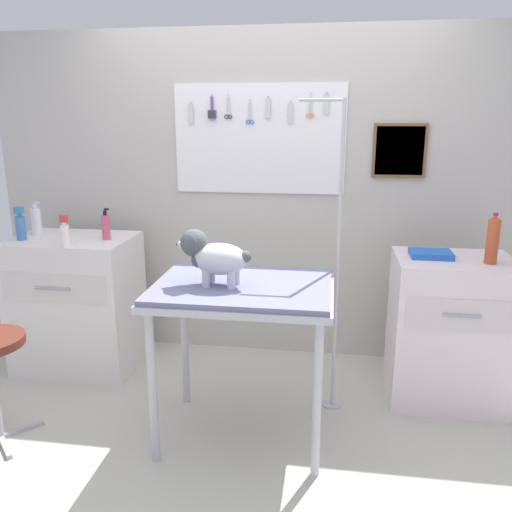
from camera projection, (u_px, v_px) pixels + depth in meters
ground at (237, 453)px, 2.75m from camera, size 4.40×4.00×0.04m
rear_wall_panel at (269, 197)px, 3.67m from camera, size 4.00×0.11×2.30m
grooming_table at (242, 301)px, 2.68m from camera, size 0.94×0.69×0.88m
grooming_arm at (336, 273)px, 2.95m from camera, size 0.30×0.11×1.81m
dog at (212, 256)px, 2.61m from camera, size 0.40×0.20×0.29m
counter_left at (77, 303)px, 3.58m from camera, size 0.80×0.58×0.93m
cabinet_right at (448, 330)px, 3.15m from camera, size 0.68×0.54×0.91m
spray_bottle_tall at (36, 221)px, 3.54m from camera, size 0.07×0.07×0.23m
conditioner_bottle at (106, 227)px, 3.39m from camera, size 0.06×0.05×0.21m
detangler_spray at (21, 226)px, 3.38m from camera, size 0.06×0.06×0.22m
pump_bottle_white at (65, 233)px, 3.21m from camera, size 0.05×0.05×0.20m
soda_bottle at (493, 240)px, 2.89m from camera, size 0.07×0.07×0.29m
supply_tray at (431, 254)px, 3.06m from camera, size 0.24×0.18×0.04m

